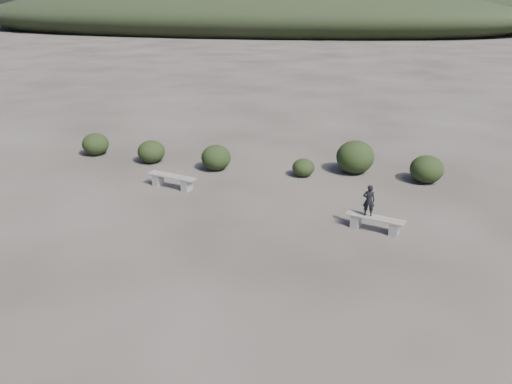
# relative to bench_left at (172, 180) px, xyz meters

# --- Properties ---
(ground) EXTENTS (1200.00, 1200.00, 0.00)m
(ground) POSITION_rel_bench_left_xyz_m (3.16, -5.89, -0.30)
(ground) COLOR #302A25
(ground) RESTS_ON ground
(bench_left) EXTENTS (2.04, 0.88, 0.50)m
(bench_left) POSITION_rel_bench_left_xyz_m (0.00, 0.00, 0.00)
(bench_left) COLOR gray
(bench_left) RESTS_ON ground
(bench_right) EXTENTS (1.87, 0.86, 0.46)m
(bench_right) POSITION_rel_bench_left_xyz_m (7.57, -2.02, -0.03)
(bench_right) COLOR gray
(bench_right) RESTS_ON ground
(seated_person) EXTENTS (0.39, 0.27, 1.02)m
(seated_person) POSITION_rel_bench_left_xyz_m (7.33, -1.95, 0.66)
(seated_person) COLOR black
(seated_person) RESTS_ON bench_right
(shrub_a) EXTENTS (1.19, 1.19, 0.97)m
(shrub_a) POSITION_rel_bench_left_xyz_m (-2.07, 2.73, 0.18)
(shrub_a) COLOR black
(shrub_a) RESTS_ON ground
(shrub_b) EXTENTS (1.24, 1.24, 1.06)m
(shrub_b) POSITION_rel_bench_left_xyz_m (0.99, 2.43, 0.23)
(shrub_b) COLOR black
(shrub_b) RESTS_ON ground
(shrub_c) EXTENTS (0.91, 0.91, 0.73)m
(shrub_c) POSITION_rel_bench_left_xyz_m (4.67, 2.49, 0.06)
(shrub_c) COLOR black
(shrub_c) RESTS_ON ground
(shrub_d) EXTENTS (1.55, 1.55, 1.35)m
(shrub_d) POSITION_rel_bench_left_xyz_m (6.67, 3.39, 0.37)
(shrub_d) COLOR black
(shrub_d) RESTS_ON ground
(shrub_e) EXTENTS (1.29, 1.29, 1.08)m
(shrub_e) POSITION_rel_bench_left_xyz_m (9.45, 2.89, 0.24)
(shrub_e) COLOR black
(shrub_e) RESTS_ON ground
(shrub_f) EXTENTS (1.19, 1.19, 1.01)m
(shrub_f) POSITION_rel_bench_left_xyz_m (-5.03, 3.17, 0.20)
(shrub_f) COLOR black
(shrub_f) RESTS_ON ground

